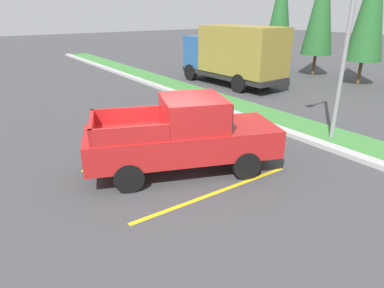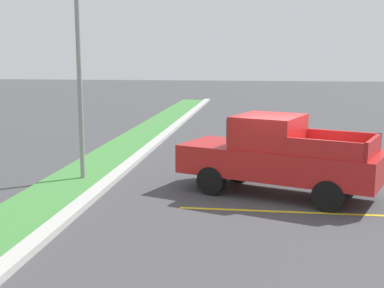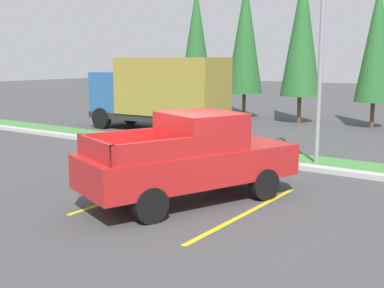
# 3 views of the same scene
# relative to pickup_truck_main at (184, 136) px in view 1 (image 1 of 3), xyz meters

# --- Properties ---
(ground_plane) EXTENTS (120.00, 120.00, 0.00)m
(ground_plane) POSITION_rel_pickup_truck_main_xyz_m (-0.11, -0.25, -1.04)
(ground_plane) COLOR #424244
(parking_line_near) EXTENTS (0.12, 4.80, 0.01)m
(parking_line_near) POSITION_rel_pickup_truck_main_xyz_m (-1.57, -0.05, -1.04)
(parking_line_near) COLOR yellow
(parking_line_near) RESTS_ON ground
(parking_line_far) EXTENTS (0.12, 4.80, 0.01)m
(parking_line_far) POSITION_rel_pickup_truck_main_xyz_m (1.53, -0.05, -1.04)
(parking_line_far) COLOR yellow
(parking_line_far) RESTS_ON ground
(curb_strip) EXTENTS (56.00, 0.40, 0.15)m
(curb_strip) POSITION_rel_pickup_truck_main_xyz_m (-0.11, 4.75, -0.97)
(curb_strip) COLOR #B2B2AD
(curb_strip) RESTS_ON ground
(grass_median) EXTENTS (56.00, 1.80, 0.06)m
(grass_median) POSITION_rel_pickup_truck_main_xyz_m (-0.11, 5.85, -1.01)
(grass_median) COLOR #42843D
(grass_median) RESTS_ON ground
(pickup_truck_main) EXTENTS (3.66, 5.55, 2.10)m
(pickup_truck_main) POSITION_rel_pickup_truck_main_xyz_m (0.00, 0.00, 0.00)
(pickup_truck_main) COLOR black
(pickup_truck_main) RESTS_ON ground
(cargo_truck_distant) EXTENTS (6.89, 2.73, 3.40)m
(cargo_truck_distant) POSITION_rel_pickup_truck_main_xyz_m (-8.02, 8.84, 0.81)
(cargo_truck_distant) COLOR black
(cargo_truck_distant) RESTS_ON ground
(street_light) EXTENTS (0.24, 1.49, 6.50)m
(street_light) POSITION_rel_pickup_truck_main_xyz_m (0.89, 5.49, 2.75)
(street_light) COLOR gray
(street_light) RESTS_ON ground
(cypress_tree_leftmost) EXTENTS (1.96, 1.96, 7.55)m
(cypress_tree_leftmost) POSITION_rel_pickup_truck_main_xyz_m (-10.40, 15.23, 3.40)
(cypress_tree_leftmost) COLOR brown
(cypress_tree_leftmost) RESTS_ON ground
(cypress_tree_left_inner) EXTENTS (2.03, 2.03, 7.82)m
(cypress_tree_left_inner) POSITION_rel_pickup_truck_main_xyz_m (-7.33, 15.63, 3.57)
(cypress_tree_left_inner) COLOR brown
(cypress_tree_left_inner) RESTS_ON ground
(cypress_tree_center) EXTENTS (2.07, 2.07, 7.96)m
(cypress_tree_center) POSITION_rel_pickup_truck_main_xyz_m (-3.76, 15.17, 3.65)
(cypress_tree_center) COLOR brown
(cypress_tree_center) RESTS_ON ground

